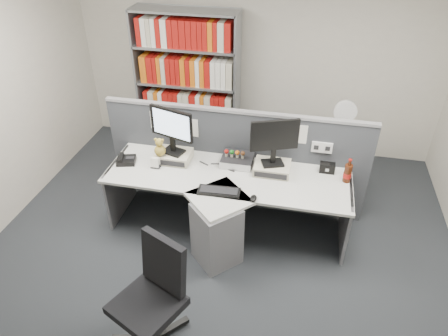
% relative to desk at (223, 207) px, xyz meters
% --- Properties ---
extents(ground, '(5.50, 5.50, 0.00)m').
position_rel_desk_xyz_m(ground, '(0.00, -0.60, -0.46)').
color(ground, '#2D3136').
rests_on(ground, ground).
extents(room_shell, '(5.04, 5.54, 2.72)m').
position_rel_desk_xyz_m(room_shell, '(0.00, -0.60, 1.33)').
color(room_shell, beige).
rests_on(room_shell, ground).
extents(partition, '(3.00, 0.08, 1.27)m').
position_rel_desk_xyz_m(partition, '(0.00, 0.65, 0.19)').
color(partition, '#404349').
rests_on(partition, ground).
extents(desk, '(2.60, 1.20, 0.72)m').
position_rel_desk_xyz_m(desk, '(0.00, 0.00, 0.00)').
color(desk, silver).
rests_on(desk, ground).
extents(monitor_riser_left, '(0.38, 0.31, 0.10)m').
position_rel_desk_xyz_m(monitor_riser_left, '(-0.64, 0.38, 0.31)').
color(monitor_riser_left, beige).
rests_on(monitor_riser_left, desk).
extents(monitor_riser_right, '(0.38, 0.31, 0.10)m').
position_rel_desk_xyz_m(monitor_riser_right, '(0.46, 0.38, 0.31)').
color(monitor_riser_right, beige).
rests_on(monitor_riser_right, desk).
extents(monitor_left, '(0.50, 0.23, 0.53)m').
position_rel_desk_xyz_m(monitor_left, '(-0.64, 0.38, 0.68)').
color(monitor_left, black).
rests_on(monitor_left, monitor_riser_left).
extents(monitor_right, '(0.48, 0.23, 0.51)m').
position_rel_desk_xyz_m(monitor_right, '(0.45, 0.38, 0.67)').
color(monitor_right, black).
rests_on(monitor_right, monitor_riser_right).
extents(desktop_pc, '(0.34, 0.30, 0.09)m').
position_rel_desk_xyz_m(desktop_pc, '(0.06, 0.46, 0.31)').
color(desktop_pc, black).
rests_on(desktop_pc, desk).
extents(figurines, '(0.23, 0.05, 0.09)m').
position_rel_desk_xyz_m(figurines, '(0.03, 0.45, 0.41)').
color(figurines, beige).
rests_on(figurines, desktop_pc).
extents(keyboard, '(0.43, 0.18, 0.03)m').
position_rel_desk_xyz_m(keyboard, '(-0.02, -0.09, 0.28)').
color(keyboard, black).
rests_on(keyboard, desk).
extents(mouse, '(0.07, 0.11, 0.04)m').
position_rel_desk_xyz_m(mouse, '(0.34, -0.14, 0.28)').
color(mouse, black).
rests_on(mouse, desk).
extents(desk_phone, '(0.24, 0.22, 0.09)m').
position_rel_desk_xyz_m(desk_phone, '(-1.15, 0.22, 0.30)').
color(desk_phone, black).
rests_on(desk_phone, desk).
extents(desk_calendar, '(0.10, 0.08, 0.12)m').
position_rel_desk_xyz_m(desk_calendar, '(-0.79, 0.20, 0.32)').
color(desk_calendar, black).
rests_on(desk_calendar, desk).
extents(plush_toy, '(0.12, 0.12, 0.21)m').
position_rel_desk_xyz_m(plush_toy, '(-0.77, 0.29, 0.45)').
color(plush_toy, '#AA9138').
rests_on(plush_toy, monitor_riser_left).
extents(speaker, '(0.16, 0.09, 0.11)m').
position_rel_desk_xyz_m(speaker, '(1.03, 0.50, 0.32)').
color(speaker, black).
rests_on(speaker, desk).
extents(cola_bottle, '(0.08, 0.08, 0.27)m').
position_rel_desk_xyz_m(cola_bottle, '(1.23, 0.37, 0.37)').
color(cola_bottle, '#3F190A').
rests_on(cola_bottle, desk).
extents(shelving_unit, '(1.41, 0.40, 2.00)m').
position_rel_desk_xyz_m(shelving_unit, '(-0.90, 1.85, 0.52)').
color(shelving_unit, gray).
rests_on(shelving_unit, ground).
extents(filing_cabinet, '(0.45, 0.61, 0.70)m').
position_rel_desk_xyz_m(filing_cabinet, '(1.20, 1.40, -0.11)').
color(filing_cabinet, gray).
rests_on(filing_cabinet, ground).
extents(desk_fan, '(0.28, 0.16, 0.47)m').
position_rel_desk_xyz_m(desk_fan, '(1.20, 1.40, 0.54)').
color(desk_fan, white).
rests_on(desk_fan, filing_cabinet).
extents(office_chair, '(0.68, 0.69, 1.02)m').
position_rel_desk_xyz_m(office_chair, '(-0.28, -1.29, 0.09)').
color(office_chair, silver).
rests_on(office_chair, ground).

